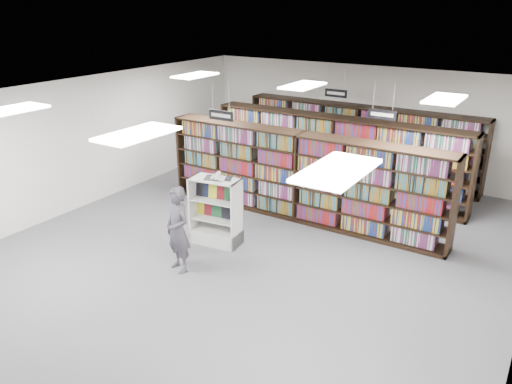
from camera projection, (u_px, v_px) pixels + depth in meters
The scene contains 19 objects.
floor at pixel (254, 251), 10.44m from camera, with size 12.00×12.00×0.00m, color #515156.
ceiling at pixel (254, 98), 9.29m from camera, with size 10.00×12.00×0.10m, color silver.
wall_back at pixel (364, 121), 14.60m from camera, with size 10.00×0.10×3.20m, color silver.
wall_left at pixel (84, 143), 12.36m from camera, with size 0.10×12.00×3.20m, color silver.
bookshelf_row_near at pixel (300, 177), 11.64m from camera, with size 7.00×0.60×2.10m.
bookshelf_row_mid at pixel (335, 156), 13.22m from camera, with size 7.00×0.60×2.10m.
bookshelf_row_far at pixel (359, 141), 14.56m from camera, with size 7.00×0.60×2.10m.
aisle_sign_left at pixel (221, 114), 11.07m from camera, with size 0.65×0.02×0.80m.
aisle_sign_right at pixel (382, 114), 11.15m from camera, with size 0.65×0.02×0.80m.
aisle_sign_center at pixel (336, 92), 13.73m from camera, with size 0.65×0.02×0.80m.
troffer_front_left at pixel (9, 110), 8.43m from camera, with size 0.60×1.20×0.04m, color white.
troffer_front_center at pixel (138, 134), 6.94m from camera, with size 0.60×1.20×0.04m, color white.
troffer_front_right at pixel (337, 170), 5.44m from camera, with size 0.60×1.20×0.04m, color white.
troffer_back_left at pixel (195, 75), 12.38m from camera, with size 0.60×1.20×0.04m, color white.
troffer_back_center at pixel (303, 86), 10.88m from camera, with size 0.60×1.20×0.04m, color white.
troffer_back_right at pixel (445, 99), 9.39m from camera, with size 0.60×1.20×0.04m, color white.
endcap_display at pixel (217, 221), 10.64m from camera, with size 1.11×0.65×1.47m.
open_book at pixel (218, 177), 10.27m from camera, with size 0.65×0.53×0.13m.
shopper at pixel (178, 230), 9.41m from camera, with size 0.62×0.41×1.70m, color #443F49.
Camera 1 is at (5.01, -7.84, 4.89)m, focal length 35.00 mm.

